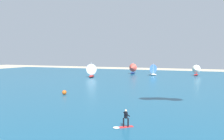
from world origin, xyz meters
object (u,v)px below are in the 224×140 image
kitesurfer (124,121)px  sailboat_mid_left (92,70)px  marker_buoy (64,92)px  sailboat_far_left (132,69)px  sailboat_near_shore (196,70)px  sailboat_center_horizon (152,70)px

kitesurfer → sailboat_mid_left: 50.82m
kitesurfer → marker_buoy: kitesurfer is taller
kitesurfer → sailboat_far_left: bearing=107.3°
kitesurfer → sailboat_near_shore: 60.37m
kitesurfer → sailboat_center_horizon: sailboat_center_horizon is taller
marker_buoy → sailboat_near_shore: bearing=69.5°
sailboat_far_left → sailboat_near_shore: bearing=2.0°
kitesurfer → sailboat_center_horizon: bearing=101.1°
kitesurfer → sailboat_near_shore: size_ratio=0.50×
sailboat_near_shore → sailboat_mid_left: bearing=-148.9°
sailboat_center_horizon → marker_buoy: bearing=-96.1°
sailboat_center_horizon → sailboat_near_shore: bearing=16.3°
sailboat_mid_left → sailboat_far_left: bearing=65.8°
sailboat_mid_left → sailboat_center_horizon: (14.59, 12.77, -0.22)m
sailboat_center_horizon → kitesurfer: bearing=-78.9°
kitesurfer → sailboat_mid_left: (-25.67, 43.84, 1.41)m
sailboat_far_left → marker_buoy: size_ratio=5.18×
kitesurfer → sailboat_center_horizon: 57.69m
kitesurfer → sailboat_near_shore: bearing=88.4°
kitesurfer → sailboat_center_horizon: (-11.08, 56.61, 1.19)m
marker_buoy → sailboat_far_left: bearing=93.7°
sailboat_near_shore → marker_buoy: (-17.35, -46.35, -1.32)m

